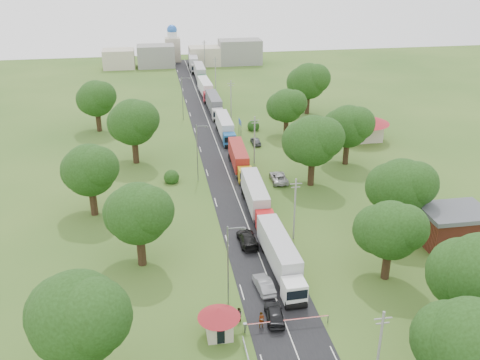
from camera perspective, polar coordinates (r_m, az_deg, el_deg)
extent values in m
plane|color=#2F541C|center=(79.17, 0.54, -4.10)|extent=(260.00, 260.00, 0.00)
cube|color=black|center=(97.05, -1.54, 1.37)|extent=(8.00, 200.00, 0.04)
cylinder|color=slate|center=(57.62, 0.53, -15.54)|extent=(0.20, 0.20, 1.10)
cube|color=slate|center=(57.30, 0.54, -15.15)|extent=(0.35, 0.35, 0.25)
cylinder|color=red|center=(58.13, 5.05, -14.67)|extent=(9.00, 0.12, 0.12)
cylinder|color=slate|center=(59.57, 9.37, -14.45)|extent=(0.10, 0.10, 1.00)
cube|color=#BEB69D|center=(56.89, -2.24, -15.31)|extent=(2.60, 2.60, 2.40)
cone|color=maroon|center=(55.83, -2.27, -13.96)|extent=(4.40, 4.40, 1.10)
cube|color=black|center=(56.90, -0.89, -15.03)|extent=(0.02, 1.20, 0.90)
cube|color=black|center=(56.02, -2.05, -16.31)|extent=(0.80, 0.02, 1.90)
cylinder|color=slate|center=(109.88, 0.10, 5.22)|extent=(0.12, 0.12, 4.00)
cylinder|color=slate|center=(112.12, -0.11, 5.61)|extent=(0.12, 0.12, 4.00)
cube|color=navy|center=(110.50, 0.00, 6.20)|extent=(0.06, 3.00, 1.00)
cube|color=silver|center=(110.50, 0.00, 6.20)|extent=(0.07, 3.10, 0.06)
cylinder|color=gray|center=(50.30, 14.56, -17.51)|extent=(0.24, 0.24, 9.00)
cube|color=gray|center=(47.92, 15.03, -14.08)|extent=(1.60, 0.10, 0.10)
cube|color=gray|center=(48.23, 14.97, -14.55)|extent=(1.20, 0.10, 0.10)
cylinder|color=gray|center=(72.16, 5.85, -3.15)|extent=(0.24, 0.24, 9.00)
cube|color=gray|center=(70.52, 5.98, -0.40)|extent=(1.60, 0.10, 0.10)
cube|color=gray|center=(70.73, 5.96, -0.77)|extent=(1.20, 0.10, 0.10)
cylinder|color=gray|center=(97.22, 1.56, 4.25)|extent=(0.24, 0.24, 9.00)
cube|color=gray|center=(96.01, 1.59, 6.38)|extent=(1.60, 0.10, 0.10)
cube|color=gray|center=(96.16, 1.58, 6.10)|extent=(1.20, 0.10, 0.10)
cylinder|color=gray|center=(123.55, -0.97, 8.55)|extent=(0.24, 0.24, 9.00)
cube|color=gray|center=(122.60, -0.98, 10.26)|extent=(1.60, 0.10, 0.10)
cube|color=gray|center=(122.72, -0.98, 10.03)|extent=(1.20, 0.10, 0.10)
cylinder|color=gray|center=(150.48, -2.63, 11.32)|extent=(0.24, 0.24, 9.00)
cube|color=gray|center=(149.71, -2.66, 12.74)|extent=(1.60, 0.10, 0.10)
cube|color=gray|center=(149.80, -2.66, 12.55)|extent=(1.20, 0.10, 0.10)
cylinder|color=gray|center=(177.75, -3.80, 13.24)|extent=(0.24, 0.24, 9.00)
cube|color=gray|center=(177.09, -3.84, 14.44)|extent=(1.60, 0.10, 0.10)
cube|color=gray|center=(177.17, -3.83, 14.28)|extent=(1.20, 0.10, 0.10)
cylinder|color=slate|center=(58.84, -1.29, -9.23)|extent=(0.16, 0.16, 10.00)
cube|color=slate|center=(56.53, -0.43, -5.16)|extent=(1.80, 0.10, 0.10)
cube|color=slate|center=(56.72, 0.37, -5.22)|extent=(0.50, 0.22, 0.15)
cylinder|color=slate|center=(90.02, -4.59, 2.88)|extent=(0.16, 0.16, 10.00)
cube|color=slate|center=(88.52, -4.11, 5.75)|extent=(1.80, 0.10, 0.10)
cube|color=slate|center=(88.64, -3.59, 5.69)|extent=(0.50, 0.22, 0.15)
cylinder|color=slate|center=(123.26, -6.16, 8.62)|extent=(0.16, 0.16, 10.00)
cube|color=slate|center=(122.18, -5.83, 10.77)|extent=(1.80, 0.10, 0.10)
cube|color=slate|center=(122.27, -5.45, 10.72)|extent=(0.50, 0.22, 0.15)
sphere|color=black|center=(49.42, 23.50, -15.72)|extent=(7.70, 7.70, 7.70)
sphere|color=black|center=(50.09, 21.45, -15.54)|extent=(6.60, 6.60, 6.60)
cylinder|color=#382616|center=(60.41, 23.64, -13.71)|extent=(1.12, 1.12, 4.55)
sphere|color=black|center=(58.09, 22.67, -9.17)|extent=(7.20, 7.20, 7.20)
cylinder|color=#382616|center=(67.24, 15.33, -8.66)|extent=(1.04, 1.04, 3.85)
sphere|color=black|center=(64.91, 15.78, -5.17)|extent=(7.00, 7.00, 7.00)
sphere|color=black|center=(64.31, 17.23, -4.89)|extent=(5.50, 5.50, 5.50)
sphere|color=black|center=(65.74, 14.49, -5.13)|extent=(6.00, 6.00, 6.00)
cylinder|color=#382616|center=(77.32, 16.43, -4.13)|extent=(1.08, 1.08, 4.20)
sphere|color=black|center=(75.14, 16.87, -0.68)|extent=(7.70, 7.70, 7.70)
sphere|color=black|center=(74.54, 18.26, -0.37)|extent=(6.05, 6.05, 6.05)
sphere|color=black|center=(76.01, 15.64, -0.69)|extent=(6.60, 6.60, 6.60)
cylinder|color=#382616|center=(89.85, 7.60, 0.82)|extent=(1.12, 1.12, 4.55)
sphere|color=black|center=(87.84, 7.80, 4.17)|extent=(8.40, 8.40, 8.40)
sphere|color=black|center=(86.92, 9.01, 4.51)|extent=(6.60, 6.60, 6.60)
sphere|color=black|center=(89.05, 6.76, 4.09)|extent=(7.20, 7.20, 7.20)
cylinder|color=#382616|center=(99.75, 11.23, 2.83)|extent=(1.08, 1.08, 4.20)
sphere|color=black|center=(98.07, 11.47, 5.63)|extent=(7.70, 7.70, 7.70)
sphere|color=black|center=(97.34, 12.50, 5.91)|extent=(6.05, 6.05, 6.05)
sphere|color=black|center=(99.08, 10.57, 5.55)|extent=(6.60, 6.60, 6.60)
cylinder|color=#382616|center=(113.00, 4.92, 5.62)|extent=(1.04, 1.04, 3.85)
sphere|color=black|center=(111.63, 5.01, 7.90)|extent=(7.00, 7.00, 7.00)
sphere|color=black|center=(110.82, 5.78, 8.16)|extent=(5.50, 5.50, 5.50)
sphere|color=black|center=(112.69, 4.34, 7.81)|extent=(6.00, 6.00, 6.00)
cylinder|color=#382616|center=(129.07, 7.19, 8.01)|extent=(1.12, 1.12, 4.55)
sphere|color=black|center=(127.68, 7.32, 10.42)|extent=(8.40, 8.40, 8.40)
sphere|color=black|center=(126.80, 8.16, 10.70)|extent=(6.60, 6.60, 6.60)
sphere|color=black|center=(128.88, 6.60, 10.30)|extent=(7.20, 7.20, 7.20)
sphere|color=black|center=(49.18, -16.96, -13.89)|extent=(8.40, 8.40, 8.40)
sphere|color=black|center=(47.48, -15.40, -13.84)|extent=(6.60, 6.60, 6.60)
sphere|color=black|center=(50.91, -18.07, -13.45)|extent=(7.20, 7.20, 7.20)
cylinder|color=#382616|center=(68.48, -10.48, -7.34)|extent=(1.08, 1.08, 4.20)
sphere|color=black|center=(66.01, -10.81, -3.53)|extent=(7.70, 7.70, 7.70)
sphere|color=black|center=(64.62, -9.65, -3.24)|extent=(6.05, 6.05, 6.05)
sphere|color=black|center=(67.53, -11.70, -3.47)|extent=(6.60, 6.60, 6.60)
cylinder|color=#382616|center=(82.24, -15.37, -2.26)|extent=(1.08, 1.08, 4.20)
sphere|color=black|center=(80.19, -15.76, 1.03)|extent=(7.70, 7.70, 7.70)
sphere|color=black|center=(78.72, -14.90, 1.35)|extent=(6.05, 6.05, 6.05)
sphere|color=black|center=(81.80, -16.40, 0.99)|extent=(6.60, 6.60, 6.60)
cylinder|color=#382616|center=(100.12, -11.09, 3.03)|extent=(1.12, 1.12, 4.55)
sphere|color=black|center=(98.32, -11.34, 6.07)|extent=(8.40, 8.40, 8.40)
sphere|color=black|center=(96.87, -10.50, 6.43)|extent=(6.60, 6.60, 6.60)
sphere|color=black|center=(99.98, -11.99, 5.95)|extent=(7.20, 7.20, 7.20)
cylinder|color=#382616|center=(119.62, -14.84, 6.03)|extent=(1.08, 1.08, 4.20)
sphere|color=black|center=(118.22, -15.10, 8.39)|extent=(7.70, 7.70, 7.70)
sphere|color=black|center=(116.83, -14.51, 8.70)|extent=(6.05, 6.05, 6.05)
sphere|color=black|center=(119.79, -15.55, 8.27)|extent=(6.60, 6.60, 6.60)
cube|color=maroon|center=(76.94, 21.74, -4.90)|extent=(8.00, 6.00, 4.60)
cube|color=#47494F|center=(75.80, 22.04, -3.18)|extent=(8.60, 6.60, 0.60)
cube|color=#BEB69D|center=(113.14, 12.96, 5.16)|extent=(7.00, 5.00, 4.00)
cone|color=maroon|center=(112.27, 13.10, 6.56)|extent=(10.08, 10.08, 1.80)
cube|color=gray|center=(181.95, -8.95, 12.93)|extent=(12.00, 8.00, 7.00)
cube|color=#BEB69D|center=(182.96, -3.81, 13.06)|extent=(10.00, 8.00, 6.00)
cube|color=gray|center=(184.38, 0.00, 13.51)|extent=(14.00, 8.00, 8.00)
cube|color=#BEB69D|center=(182.27, -12.80, 12.50)|extent=(10.00, 8.00, 6.00)
cube|color=#BEB69D|center=(189.90, -7.17, 13.64)|extent=(5.00, 5.00, 8.00)
cylinder|color=silver|center=(189.09, -7.25, 15.13)|extent=(3.20, 3.20, 2.00)
sphere|color=#2659B2|center=(188.86, -7.27, 15.61)|extent=(3.40, 3.40, 3.40)
cube|color=white|center=(61.23, 5.79, -11.71)|extent=(2.58, 2.58, 2.61)
cube|color=black|center=(60.04, 6.12, -12.12)|extent=(2.40, 0.09, 1.15)
cube|color=slate|center=(60.92, 6.05, -13.16)|extent=(2.31, 0.32, 0.37)
cube|color=slate|center=(67.54, 4.14, -8.75)|extent=(2.76, 12.08, 0.31)
cube|color=#BABBC0|center=(66.81, 4.12, -7.25)|extent=(2.98, 12.40, 3.13)
cylinder|color=black|center=(61.15, 5.98, -13.05)|extent=(2.46, 1.04, 1.04)
cylinder|color=black|center=(62.60, 5.52, -12.04)|extent=(2.46, 1.04, 1.04)
cylinder|color=black|center=(70.69, 3.44, -7.36)|extent=(2.46, 1.04, 1.04)
cylinder|color=black|center=(72.00, 3.16, -6.73)|extent=(2.46, 1.04, 1.04)
cube|color=red|center=(75.10, 2.70, -4.40)|extent=(2.55, 2.55, 2.58)
cube|color=black|center=(73.86, 2.91, -4.60)|extent=(2.37, 0.09, 1.13)
cube|color=slate|center=(74.59, 2.88, -5.52)|extent=(2.27, 0.32, 0.36)
cube|color=slate|center=(81.75, 1.62, -2.55)|extent=(2.72, 11.92, 0.31)
cube|color=#BBBBBB|center=(81.22, 1.59, -1.28)|extent=(2.94, 12.23, 3.09)
cylinder|color=black|center=(74.83, 2.83, -5.46)|extent=(2.42, 1.03, 1.03)
cylinder|color=black|center=(76.42, 2.54, -4.79)|extent=(2.42, 1.03, 1.03)
cylinder|color=black|center=(85.05, 1.15, -1.64)|extent=(2.42, 1.03, 1.03)
cylinder|color=black|center=(86.42, 0.96, -1.20)|extent=(2.42, 1.03, 1.03)
cube|color=gold|center=(89.96, 0.57, 0.54)|extent=(2.42, 2.42, 2.42)
cube|color=black|center=(88.76, 0.70, 0.44)|extent=(2.23, 0.11, 1.07)
cube|color=slate|center=(89.34, 0.69, -0.31)|extent=(2.14, 0.34, 0.34)
cube|color=slate|center=(96.42, -0.15, 1.69)|extent=(2.68, 11.23, 0.29)
cube|color=maroon|center=(96.05, -0.18, 2.71)|extent=(2.88, 11.53, 2.91)
cylinder|color=black|center=(89.58, 0.67, -0.28)|extent=(2.28, 0.97, 0.97)
cylinder|color=black|center=(91.15, 0.47, 0.16)|extent=(2.28, 0.97, 0.97)
cylinder|color=black|center=(99.62, -0.47, 2.28)|extent=(2.28, 0.97, 0.97)
cylinder|color=black|center=(100.96, -0.60, 2.58)|extent=(2.28, 0.97, 0.97)
cube|color=#17518E|center=(106.51, -1.13, 4.33)|extent=(2.39, 2.39, 2.47)
cube|color=black|center=(105.28, -1.03, 4.30)|extent=(2.27, 0.04, 1.09)
cube|color=slate|center=(105.79, -1.03, 3.63)|extent=(2.17, 0.27, 0.35)
cube|color=slate|center=(113.22, -1.65, 5.11)|extent=(2.37, 11.37, 0.30)
cube|color=silver|center=(112.94, -1.68, 6.01)|extent=(2.57, 11.66, 2.96)
cylinder|color=black|center=(106.03, -1.05, 3.65)|extent=(2.32, 0.99, 0.99)
cylinder|color=black|center=(107.68, -1.19, 3.97)|extent=(2.32, 0.99, 0.99)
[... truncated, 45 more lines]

